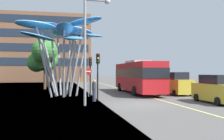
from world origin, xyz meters
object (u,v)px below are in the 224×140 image
at_px(traffic_light_island_mid, 85,71).
at_px(car_parked_far, 152,82).
at_px(car_parked_near, 218,90).
at_px(red_bus, 137,76).
at_px(pedestrian, 94,90).
at_px(car_parked_mid, 177,84).
at_px(leaf_sculpture, 62,34).
at_px(street_lamp, 91,36).
at_px(traffic_light_kerb_far, 90,68).
at_px(traffic_light_kerb_near, 98,67).
at_px(no_entry_sign, 88,78).

bearing_deg(traffic_light_island_mid, car_parked_far, 0.45).
distance_m(car_parked_near, car_parked_far, 13.66).
xyz_separation_m(red_bus, pedestrian, (-5.59, -6.66, -1.06)).
height_order(car_parked_far, pedestrian, car_parked_far).
relative_size(car_parked_near, car_parked_mid, 1.06).
bearing_deg(leaf_sculpture, car_parked_mid, -3.83).
relative_size(traffic_light_island_mid, street_lamp, 0.44).
relative_size(car_parked_near, street_lamp, 0.60).
relative_size(traffic_light_kerb_far, street_lamp, 0.49).
distance_m(traffic_light_kerb_near, car_parked_near, 9.30).
bearing_deg(leaf_sculpture, street_lamp, -75.74).
xyz_separation_m(car_parked_near, car_parked_far, (-0.02, 13.66, -0.03)).
bearing_deg(leaf_sculpture, no_entry_sign, -26.64).
height_order(car_parked_near, street_lamp, street_lamp).
distance_m(leaf_sculpture, car_parked_far, 13.56).
bearing_deg(red_bus, traffic_light_island_mid, 142.46).
relative_size(car_parked_near, no_entry_sign, 1.69).
xyz_separation_m(leaf_sculpture, street_lamp, (1.86, -7.34, -1.08)).
bearing_deg(traffic_light_island_mid, red_bus, -37.54).
xyz_separation_m(red_bus, traffic_light_island_mid, (-5.25, 4.04, 0.50)).
xyz_separation_m(traffic_light_kerb_near, traffic_light_island_mid, (-0.01, 10.24, -0.32)).
bearing_deg(pedestrian, car_parked_near, -18.15).
bearing_deg(street_lamp, red_bus, 55.95).
distance_m(car_parked_near, no_entry_sign, 11.13).
distance_m(traffic_light_island_mid, street_lamp, 13.34).
xyz_separation_m(car_parked_far, pedestrian, (-8.82, -10.76, -0.11)).
xyz_separation_m(car_parked_mid, street_lamp, (-9.48, -6.58, 3.74)).
distance_m(traffic_light_island_mid, car_parked_far, 8.61).
distance_m(car_parked_near, car_parked_mid, 7.08).
bearing_deg(red_bus, street_lamp, -124.05).
relative_size(traffic_light_kerb_far, car_parked_near, 0.83).
height_order(car_parked_near, car_parked_mid, car_parked_mid).
bearing_deg(car_parked_near, red_bus, 108.81).
height_order(red_bus, traffic_light_kerb_near, traffic_light_kerb_near).
bearing_deg(street_lamp, leaf_sculpture, 104.26).
height_order(leaf_sculpture, car_parked_mid, leaf_sculpture).
height_order(red_bus, no_entry_sign, red_bus).
bearing_deg(pedestrian, traffic_light_kerb_far, 87.26).
height_order(car_parked_mid, no_entry_sign, no_entry_sign).
bearing_deg(red_bus, traffic_light_kerb_far, -157.03).
distance_m(car_parked_mid, no_entry_sign, 9.03).
bearing_deg(no_entry_sign, car_parked_far, 38.32).
distance_m(traffic_light_island_mid, pedestrian, 10.82).
xyz_separation_m(traffic_light_kerb_far, traffic_light_island_mid, (0.13, 6.32, -0.27)).
xyz_separation_m(leaf_sculpture, traffic_light_island_mid, (2.74, 5.76, -3.48)).
bearing_deg(traffic_light_kerb_near, pedestrian, -127.63).
bearing_deg(car_parked_far, no_entry_sign, -141.68).
xyz_separation_m(car_parked_near, car_parked_mid, (0.10, 7.08, 0.08)).
height_order(red_bus, car_parked_mid, red_bus).
xyz_separation_m(traffic_light_kerb_near, pedestrian, (-0.35, -0.46, -1.88)).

